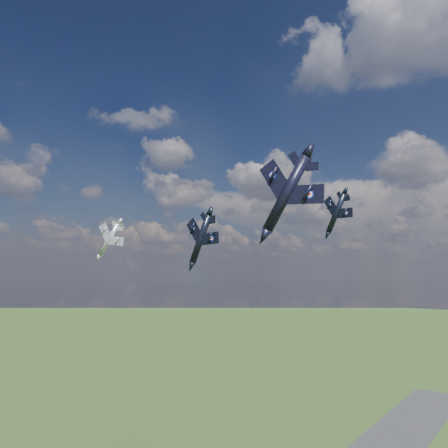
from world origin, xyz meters
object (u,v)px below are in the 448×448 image
Objects in this scene: jet_right_navy at (286,193)px; jet_lead_navy at (201,239)px; jet_high_navy at (336,213)px; jet_left_silver at (109,239)px.

jet_lead_navy is at bearing 150.38° from jet_right_navy.
jet_right_navy is 1.25× the size of jet_high_navy.
jet_lead_navy is 1.03× the size of jet_left_silver.
jet_right_navy is at bearing -20.17° from jet_lead_navy.
jet_left_silver reaches higher than jet_lead_navy.
jet_high_navy is 0.96× the size of jet_left_silver.
jet_lead_navy is 28.05m from jet_right_navy.
jet_right_navy is 40.16m from jet_high_navy.
jet_high_navy reaches higher than jet_left_silver.
jet_high_navy is at bearing 62.82° from jet_lead_navy.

